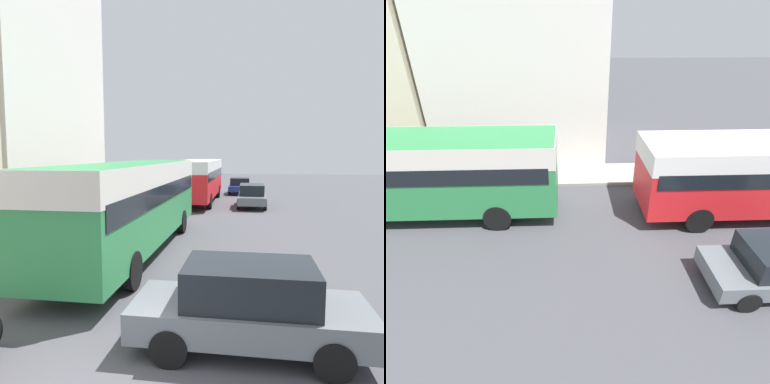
% 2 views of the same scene
% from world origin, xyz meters
% --- Properties ---
extents(building_midblock, '(6.90, 8.73, 13.81)m').
position_xyz_m(building_midblock, '(-9.65, 11.82, 6.90)').
color(building_midblock, silver).
rests_on(building_midblock, ground_plane).
extents(bus_lead, '(2.52, 11.34, 3.16)m').
position_xyz_m(bus_lead, '(-2.00, 8.14, 2.05)').
color(bus_lead, '#2D8447').
rests_on(bus_lead, ground_plane).
extents(pedestrian_near_curb, '(0.37, 0.37, 1.68)m').
position_xyz_m(pedestrian_near_curb, '(-5.55, 10.50, 1.01)').
color(pedestrian_near_curb, '#232838').
rests_on(pedestrian_near_curb, sidewalk).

